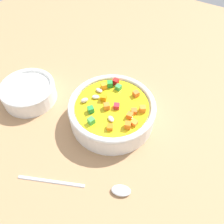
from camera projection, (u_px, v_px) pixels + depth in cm
name	position (u px, v px, depth cm)	size (l,w,h in cm)	color
ground_plane	(112.00, 122.00, 57.02)	(140.00, 140.00, 2.00)	#9E754F
soup_bowl_main	(112.00, 111.00, 53.77)	(20.10, 20.10, 6.71)	white
spoon	(91.00, 186.00, 45.34)	(10.34, 21.71, 1.06)	silver
side_bowl_small	(29.00, 92.00, 58.67)	(13.70, 13.70, 4.74)	white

